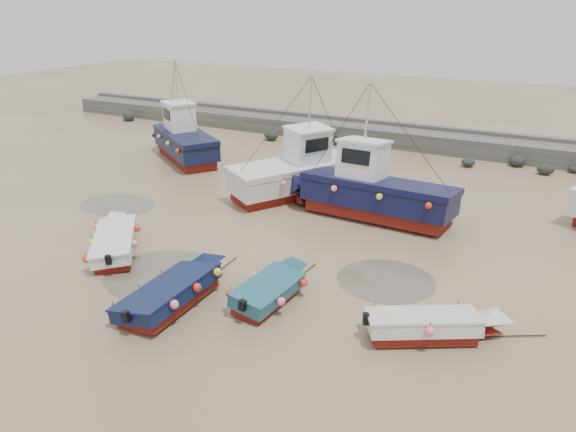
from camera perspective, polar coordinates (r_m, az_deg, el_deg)
name	(u,v)px	position (r m, az deg, el deg)	size (l,w,h in m)	color
ground	(232,272)	(21.76, -5.75, -5.67)	(120.00, 120.00, 0.00)	#A0855F
seawall	(404,138)	(40.62, 11.68, 7.75)	(60.00, 4.92, 1.50)	#63625E
puddle_a	(162,274)	(22.04, -12.70, -5.74)	(4.38, 4.38, 0.01)	#5A5246
puddle_b	(386,280)	(21.37, 9.91, -6.43)	(3.69, 3.69, 0.01)	#5A5246
puddle_c	(118,205)	(29.85, -16.90, 1.11)	(4.16, 4.16, 0.01)	#5A5246
puddle_d	(378,198)	(29.92, 9.17, 1.83)	(6.68, 6.68, 0.01)	#5A5246
dinghy_0	(116,238)	(24.36, -17.06, -2.12)	(4.69, 5.54, 1.43)	maroon
dinghy_1	(177,288)	(19.74, -11.17, -7.21)	(2.33, 6.39, 1.43)	maroon
dinghy_2	(271,285)	(19.53, -1.69, -7.03)	(1.96, 5.11, 1.43)	maroon
dinghy_3	(435,323)	(18.00, 14.72, -10.51)	(5.22, 3.40, 1.43)	maroon
cabin_boat_0	(183,138)	(37.32, -10.66, 7.79)	(8.66, 6.55, 6.22)	maroon
cabin_boat_1	(301,170)	(29.74, 1.31, 4.71)	(5.92, 9.17, 6.22)	maroon
cabin_boat_2	(366,190)	(26.92, 7.90, 2.68)	(10.40, 3.40, 6.22)	maroon
person	(250,205)	(28.61, -3.86, 1.14)	(0.68, 0.45, 1.87)	#171735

